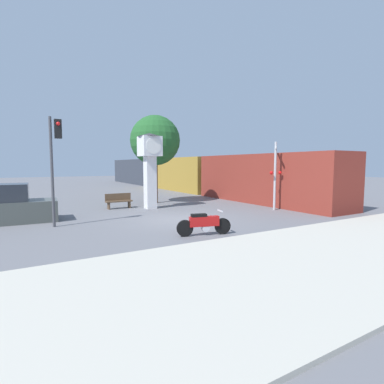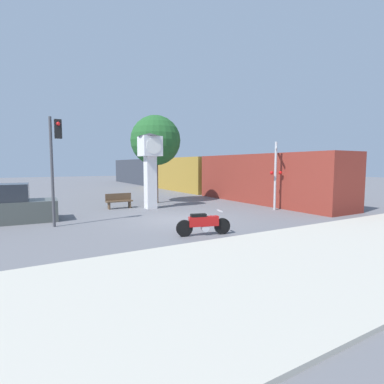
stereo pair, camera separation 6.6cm
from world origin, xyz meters
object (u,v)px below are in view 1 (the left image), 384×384
at_px(clock_tower, 150,159).
at_px(street_tree, 155,141).
at_px(bench, 119,200).
at_px(parked_car, 5,207).
at_px(railroad_crossing_signal, 275,173).
at_px(motorcycle, 204,224).
at_px(freight_train, 179,174).
at_px(traffic_light, 55,152).

relative_size(clock_tower, street_tree, 0.75).
bearing_deg(clock_tower, bench, 149.34).
xyz_separation_m(clock_tower, parked_car, (-7.52, -0.92, -2.30)).
distance_m(street_tree, parked_car, 10.13).
height_order(railroad_crossing_signal, parked_car, railroad_crossing_signal).
relative_size(railroad_crossing_signal, bench, 2.51).
xyz_separation_m(motorcycle, freight_train, (9.11, 19.26, 1.25)).
bearing_deg(parked_car, street_tree, 23.23).
height_order(traffic_light, parked_car, traffic_light).
distance_m(motorcycle, parked_car, 9.35).
xyz_separation_m(motorcycle, clock_tower, (0.98, 7.59, 2.60)).
distance_m(clock_tower, bench, 3.22).
bearing_deg(freight_train, bench, -132.57).
relative_size(freight_train, railroad_crossing_signal, 9.63).
relative_size(freight_train, street_tree, 6.36).
distance_m(motorcycle, traffic_light, 7.05).
relative_size(traffic_light, bench, 2.93).
xyz_separation_m(clock_tower, traffic_light, (-5.57, -3.00, 0.15)).
bearing_deg(bench, clock_tower, -30.66).
bearing_deg(parked_car, traffic_light, -43.68).
distance_m(traffic_light, parked_car, 3.76).
relative_size(street_tree, parked_car, 1.42).
distance_m(railroad_crossing_signal, street_tree, 8.43).
bearing_deg(freight_train, railroad_crossing_signal, -97.18).
bearing_deg(parked_car, motorcycle, -42.38).
bearing_deg(bench, motorcycle, -85.34).
bearing_deg(street_tree, clock_tower, -120.56).
height_order(clock_tower, street_tree, street_tree).
bearing_deg(freight_train, motorcycle, -115.31).
distance_m(clock_tower, traffic_light, 6.33).
height_order(motorcycle, bench, motorcycle).
bearing_deg(parked_car, clock_tower, 10.15).
bearing_deg(railroad_crossing_signal, motorcycle, -155.05).
bearing_deg(railroad_crossing_signal, parked_car, 166.13).
height_order(freight_train, street_tree, street_tree).
xyz_separation_m(clock_tower, railroad_crossing_signal, (6.12, -4.29, -0.87)).
height_order(traffic_light, street_tree, street_tree).
distance_m(railroad_crossing_signal, bench, 9.57).
xyz_separation_m(freight_train, parked_car, (-15.66, -12.59, -0.95)).
height_order(bench, parked_car, parked_car).
bearing_deg(clock_tower, freight_train, 55.13).
xyz_separation_m(freight_train, railroad_crossing_signal, (-2.01, -15.96, 0.48)).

